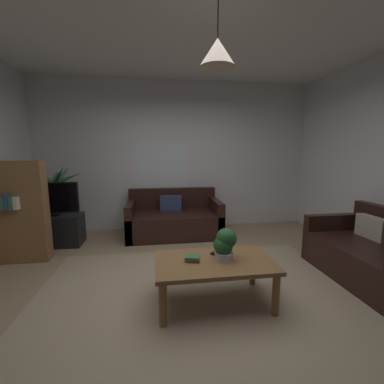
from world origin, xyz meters
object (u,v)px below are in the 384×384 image
Objects in this scene: coffee_table at (214,267)px; book_on_table_1 at (193,257)px; couch_right_side at (374,257)px; bookshelf_corner at (19,212)px; potted_palm_corner at (55,202)px; pendant_lamp at (217,53)px; remote_on_table_0 at (218,255)px; potted_plant_on_table at (225,243)px; book_on_table_0 at (193,259)px; tv at (50,199)px; tv_stand at (53,230)px; couch_under_window at (174,220)px.

coffee_table is 8.34× the size of book_on_table_1.
bookshelf_corner is at bearing -104.75° from couch_right_side.
potted_palm_corner is 2.17× the size of pendant_lamp.
pendant_lamp reaches higher than book_on_table_1.
book_on_table_1 reaches higher than remote_on_table_0.
potted_plant_on_table is 0.23× the size of bookshelf_corner.
potted_palm_corner is 3.74m from pendant_lamp.
potted_palm_corner is at bearing 84.78° from bookshelf_corner.
remote_on_table_0 is 0.50× the size of potted_plant_on_table.
book_on_table_0 is 0.03m from book_on_table_1.
book_on_table_1 is 0.30m from remote_on_table_0.
couch_right_side is 1.62× the size of tv.
couch_right_side is at bearing -43.94° from remote_on_table_0.
potted_plant_on_table reaches higher than tv_stand.
coffee_table is at bearing -84.56° from couch_right_side.
couch_under_window is 2.07m from tv.
book_on_table_1 is 2.78m from tv.
potted_plant_on_table is (0.35, -2.16, 0.34)m from couch_under_window.
couch_under_window is 2.10m from remote_on_table_0.
couch_right_side is 2.89m from pendant_lamp.
coffee_table is at bearing -172.63° from potted_plant_on_table.
book_on_table_1 is (-0.22, 0.02, 0.11)m from coffee_table.
remote_on_table_0 is at bearing -81.61° from couch_under_window.
couch_under_window is at bearing 6.95° from tv_stand.
book_on_table_0 is 2.78m from tv_stand.
bookshelf_corner reaches higher than potted_palm_corner.
potted_plant_on_table is (0.32, -0.00, 0.12)m from book_on_table_1.
couch_right_side is at bearing -22.22° from tv.
potted_plant_on_table is at bearing 7.37° from pendant_lamp.
couch_under_window is 2.12m from potted_palm_corner.
coffee_table is 7.25× the size of remote_on_table_0.
potted_palm_corner reaches higher than tv.
potted_palm_corner is 1.03m from bookshelf_corner.
couch_right_side is at bearing 5.44° from coffee_table.
coffee_table is 7.80× the size of book_on_table_0.
couch_under_window is at bearing 20.85° from bookshelf_corner.
tv_stand is (-2.29, 1.83, -0.21)m from remote_on_table_0.
remote_on_table_0 is 0.26× the size of pendant_lamp.
bookshelf_corner is (-2.17, -0.83, 0.44)m from couch_under_window.
tv_stand is at bearing -173.05° from couch_under_window.
potted_palm_corner is at bearing 134.43° from pendant_lamp.
pendant_lamp reaches higher than couch_under_window.
tv_stand is at bearing 136.53° from book_on_table_0.
couch_under_window reaches higher than book_on_table_0.
book_on_table_0 is at bearing 178.18° from potted_plant_on_table.
remote_on_table_0 is (0.28, 0.08, -0.00)m from book_on_table_0.
tv_stand is 0.53m from tv.
tv_stand is 3.63m from pendant_lamp.
bookshelf_corner is at bearing -107.56° from tv_stand.
coffee_table is 1.29× the size of tv_stand.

